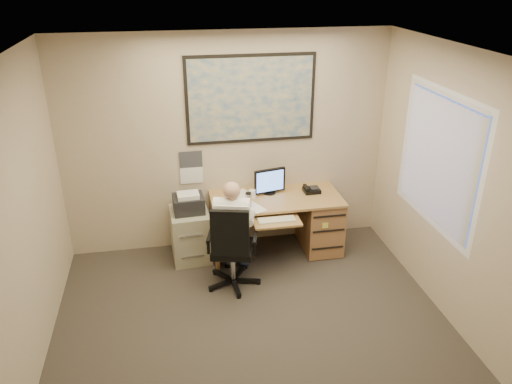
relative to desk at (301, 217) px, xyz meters
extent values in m
cube|color=#352F29|center=(-0.88, -1.90, -0.44)|extent=(4.00, 4.50, 0.00)
cube|color=white|center=(-0.88, -1.90, 2.26)|extent=(4.00, 4.50, 0.00)
cube|color=#C4B194|center=(-0.88, 0.35, 0.91)|extent=(4.00, 0.00, 2.70)
cube|color=#C4B194|center=(-2.88, -1.90, 0.91)|extent=(0.00, 4.50, 2.70)
cube|color=#C4B194|center=(1.12, -1.90, 0.91)|extent=(0.00, 4.50, 2.70)
cube|color=#B2864C|center=(-0.34, -0.02, 0.30)|extent=(1.60, 0.75, 0.03)
cube|color=#A67144|center=(0.24, -0.02, -0.08)|extent=(0.45, 0.70, 0.70)
cube|color=#A67144|center=(-1.12, -0.02, -0.08)|extent=(0.04, 0.70, 0.70)
cube|color=#A67144|center=(-0.34, 0.32, 0.01)|extent=(1.55, 0.03, 0.55)
cylinder|color=black|center=(-0.39, 0.13, 0.32)|extent=(0.16, 0.16, 0.02)
cube|color=black|center=(-0.39, 0.11, 0.49)|extent=(0.40, 0.12, 0.30)
cube|color=#507EDA|center=(-0.39, 0.08, 0.49)|extent=(0.35, 0.08, 0.26)
cube|color=#B2864C|center=(-0.43, -0.47, 0.22)|extent=(0.55, 0.30, 0.02)
cube|color=beige|center=(-0.43, -0.47, 0.25)|extent=(0.43, 0.14, 0.02)
cube|color=black|center=(0.14, 0.06, 0.34)|extent=(0.20, 0.18, 0.05)
cylinder|color=silver|center=(-0.72, -0.20, 0.40)|extent=(0.08, 0.08, 0.17)
cylinder|color=white|center=(-0.63, 0.03, 0.36)|extent=(0.08, 0.08, 0.10)
cube|color=white|center=(-0.79, -0.02, 0.32)|extent=(0.60, 0.56, 0.02)
cube|color=#1E4C93|center=(-0.59, 0.33, 1.46)|extent=(1.56, 0.03, 1.06)
cube|color=white|center=(-1.34, 0.34, 0.64)|extent=(0.28, 0.01, 0.42)
cube|color=#A7A287|center=(-1.41, 0.03, -0.12)|extent=(0.48, 0.57, 0.64)
cube|color=black|center=(-1.41, 0.03, 0.30)|extent=(0.38, 0.34, 0.20)
cube|color=white|center=(-1.41, 0.01, 0.42)|extent=(0.26, 0.21, 0.05)
cylinder|color=silver|center=(-0.97, -0.64, -0.19)|extent=(0.06, 0.06, 0.39)
cube|color=black|center=(-0.97, -0.64, 0.02)|extent=(0.54, 0.54, 0.07)
cube|color=black|center=(-0.92, -0.86, 0.34)|extent=(0.41, 0.16, 0.54)
camera|label=1|loc=(-1.61, -5.42, 2.92)|focal=35.00mm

